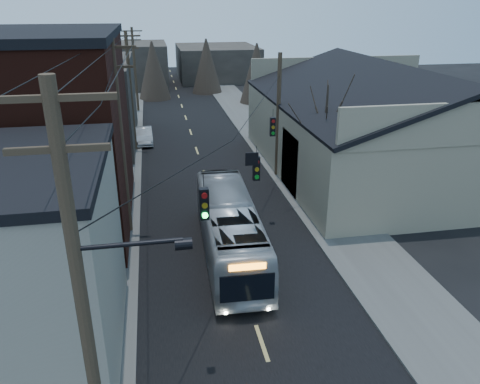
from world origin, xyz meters
name	(u,v)px	position (x,y,z in m)	size (l,w,h in m)	color
road_surface	(199,158)	(0.00, 30.00, 0.01)	(9.00, 110.00, 0.02)	black
sidewalk_left	(115,162)	(-6.50, 30.00, 0.06)	(4.00, 110.00, 0.12)	#474744
sidewalk_right	(279,153)	(6.50, 30.00, 0.06)	(4.00, 110.00, 0.12)	#474744
building_brick	(25,137)	(-10.00, 20.00, 5.00)	(10.00, 12.00, 10.00)	black
building_left_far	(79,103)	(-9.50, 36.00, 3.50)	(9.00, 14.00, 7.00)	#2C2823
warehouse	(385,134)	(13.00, 25.00, 2.70)	(16.16, 20.60, 7.73)	gray
building_far_left	(131,65)	(-6.00, 65.00, 3.00)	(10.00, 12.00, 6.00)	#2C2823
building_far_right	(217,62)	(7.00, 70.00, 2.50)	(12.00, 14.00, 5.00)	#2C2823
bare_tree	(324,146)	(6.50, 20.00, 3.60)	(0.40, 0.40, 7.20)	black
utility_lines	(157,115)	(-3.11, 24.14, 4.95)	(11.24, 45.28, 10.50)	#382B1E
bus	(230,228)	(-0.10, 14.54, 1.46)	(2.45, 10.46, 2.91)	#9DA3A8
parked_car	(144,136)	(-4.30, 35.08, 0.67)	(1.42, 4.07, 1.34)	#9A9DA1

